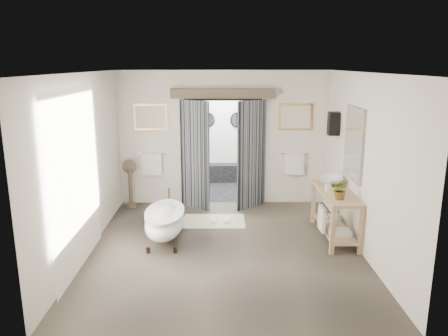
% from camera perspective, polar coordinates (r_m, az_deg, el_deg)
% --- Properties ---
extents(ground_plane, '(5.00, 5.00, 0.00)m').
position_cam_1_polar(ground_plane, '(7.48, 0.05, -10.45)').
color(ground_plane, brown).
extents(room_shell, '(4.52, 5.02, 2.91)m').
position_cam_1_polar(room_shell, '(6.82, -0.24, 3.56)').
color(room_shell, beige).
rests_on(room_shell, ground_plane).
extents(shower_room, '(2.22, 2.01, 2.51)m').
position_cam_1_polar(shower_room, '(11.03, -0.18, 2.39)').
color(shower_room, black).
rests_on(shower_room, ground_plane).
extents(back_wall_dressing, '(3.82, 0.67, 2.52)m').
position_cam_1_polar(back_wall_dressing, '(9.26, -0.11, 4.38)').
color(back_wall_dressing, black).
rests_on(back_wall_dressing, ground_plane).
extents(clawfoot_tub, '(0.68, 1.52, 0.74)m').
position_cam_1_polar(clawfoot_tub, '(7.74, -7.71, -6.83)').
color(clawfoot_tub, '#39271B').
rests_on(clawfoot_tub, ground_plane).
extents(vanity, '(0.57, 1.60, 0.85)m').
position_cam_1_polar(vanity, '(7.99, 14.20, -5.38)').
color(vanity, tan).
rests_on(vanity, ground_plane).
extents(pedestal_mirror, '(0.31, 0.20, 1.05)m').
position_cam_1_polar(pedestal_mirror, '(9.61, -12.12, -2.38)').
color(pedestal_mirror, brown).
rests_on(pedestal_mirror, ground_plane).
extents(rug, '(1.20, 0.81, 0.01)m').
position_cam_1_polar(rug, '(8.66, -1.29, -6.95)').
color(rug, beige).
rests_on(rug, ground_plane).
extents(slippers, '(0.37, 0.28, 0.05)m').
position_cam_1_polar(slippers, '(8.61, -0.50, -6.85)').
color(slippers, silver).
rests_on(slippers, rug).
extents(basin, '(0.50, 0.50, 0.16)m').
position_cam_1_polar(basin, '(8.23, 13.69, -1.71)').
color(basin, white).
rests_on(basin, vanity).
extents(plant, '(0.37, 0.34, 0.33)m').
position_cam_1_polar(plant, '(7.43, 15.01, -2.74)').
color(plant, gray).
rests_on(plant, vanity).
extents(soap_bottle_a, '(0.10, 0.10, 0.18)m').
position_cam_1_polar(soap_bottle_a, '(7.85, 13.42, -2.34)').
color(soap_bottle_a, gray).
rests_on(soap_bottle_a, vanity).
extents(soap_bottle_b, '(0.14, 0.14, 0.16)m').
position_cam_1_polar(soap_bottle_b, '(8.49, 13.33, -1.21)').
color(soap_bottle_b, gray).
rests_on(soap_bottle_b, vanity).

